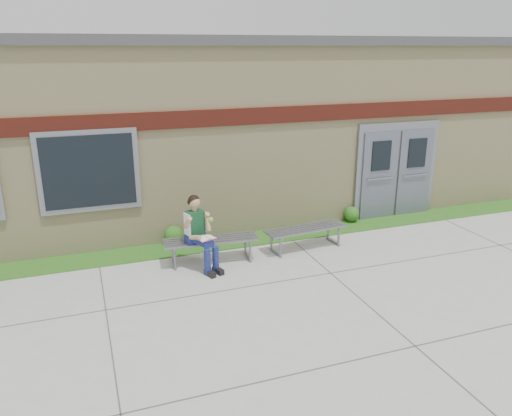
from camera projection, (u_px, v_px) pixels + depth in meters
name	position (u px, v px, depth m)	size (l,w,h in m)	color
ground	(292.00, 294.00, 8.42)	(80.00, 80.00, 0.00)	#9E9E99
grass_strip	(243.00, 240.00, 10.74)	(16.00, 0.80, 0.02)	#185215
school_building	(202.00, 121.00, 13.13)	(16.20, 6.22, 4.20)	beige
bench_left	(211.00, 244.00, 9.58)	(1.85, 0.66, 0.47)	slate
bench_right	(306.00, 232.00, 10.23)	(1.76, 0.65, 0.45)	slate
girl	(200.00, 231.00, 9.21)	(0.62, 0.88, 1.40)	navy
shrub_mid	(173.00, 235.00, 10.43)	(0.40, 0.40, 0.40)	#185215
shrub_east	(352.00, 214.00, 11.80)	(0.36, 0.36, 0.36)	#185215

